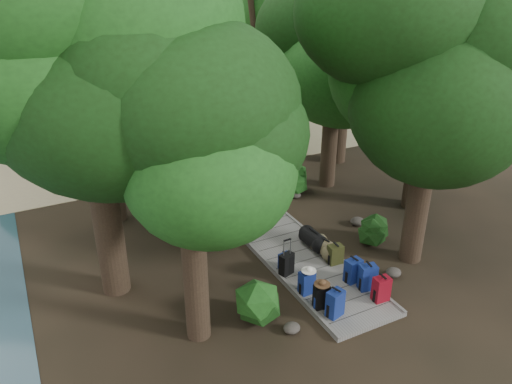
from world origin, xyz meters
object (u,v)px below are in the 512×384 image
backpack_right_c (353,269)px  sun_lounger (220,120)px  backpack_left_a (335,302)px  backpack_right_d (335,253)px  backpack_left_d (285,260)px  kayak (86,145)px  backpack_left_b (322,295)px  backpack_left_c (307,281)px  duffel_right_khaki (324,247)px  suitcase_on_boardwalk (287,264)px  lone_suitcase_on_sand (191,142)px  backpack_right_a (381,288)px  backpack_right_b (368,276)px  duffel_right_black (313,239)px

backpack_right_c → sun_lounger: backpack_right_c is taller
backpack_left_a → backpack_right_d: backpack_left_a is taller
backpack_left_d → kayak: size_ratio=0.16×
sun_lounger → backpack_left_b: bearing=-127.3°
backpack_left_c → duffel_right_khaki: bearing=39.0°
backpack_left_b → sun_lounger: (3.52, 14.30, -0.13)m
suitcase_on_boardwalk → lone_suitcase_on_sand: (1.12, 10.22, -0.04)m
backpack_left_b → backpack_left_c: (-0.02, 0.64, 0.01)m
backpack_right_d → backpack_left_a: bearing=-121.8°
backpack_left_b → backpack_right_a: size_ratio=0.95×
duffel_right_khaki → kayak: duffel_right_khaki is taller
backpack_left_c → suitcase_on_boardwalk: size_ratio=1.12×
backpack_left_b → backpack_right_b: 1.45m
duffel_right_black → kayak: bearing=106.9°
backpack_left_d → lone_suitcase_on_sand: lone_suitcase_on_sand is taller
backpack_right_d → backpack_left_b: bearing=-131.1°
backpack_left_a → backpack_left_c: bearing=81.3°
backpack_right_c → duffel_right_khaki: 1.43m
backpack_right_d → kayak: (-4.44, 12.71, -0.24)m
duffel_right_black → suitcase_on_boardwalk: size_ratio=1.28×
backpack_right_c → lone_suitcase_on_sand: size_ratio=0.98×
backpack_left_d → kayak: bearing=93.1°
sun_lounger → suitcase_on_boardwalk: bearing=-129.2°
duffel_right_black → lone_suitcase_on_sand: (-0.26, 9.36, 0.02)m
backpack_right_d → lone_suitcase_on_sand: bearing=95.3°
backpack_left_b → duffel_right_khaki: backpack_left_b is taller
backpack_left_d → duffel_right_black: (1.29, 0.62, -0.01)m
backpack_right_c → lone_suitcase_on_sand: 11.27m
backpack_left_b → backpack_left_d: (0.05, 1.81, -0.08)m
backpack_left_c → suitcase_on_boardwalk: backpack_left_c is taller
backpack_right_d → duffel_right_black: (-0.07, 1.00, -0.06)m
backpack_left_a → lone_suitcase_on_sand: size_ratio=1.04×
backpack_right_a → kayak: bearing=110.3°
duffel_right_black → kayak: 12.51m
suitcase_on_boardwalk → duffel_right_khaki: bearing=-3.7°
backpack_right_d → kayak: backpack_right_d is taller
backpack_right_a → suitcase_on_boardwalk: 2.50m
duffel_right_black → suitcase_on_boardwalk: bearing=-151.9°
backpack_right_c → sun_lounger: 13.95m
suitcase_on_boardwalk → backpack_left_b: bearing=-106.2°
backpack_right_b → sun_lounger: (2.08, 14.20, -0.17)m
duffel_right_khaki → sun_lounger: 12.54m
backpack_right_a → backpack_right_b: bearing=94.2°
duffel_right_black → lone_suitcase_on_sand: bearing=88.0°
lone_suitcase_on_sand → backpack_right_a: bearing=-100.0°
backpack_right_b → backpack_left_b: bearing=-164.8°
duffel_right_black → backpack_right_c: bearing=-94.0°
backpack_left_a → backpack_left_d: bearing=75.8°
backpack_left_c → backpack_left_d: bearing=83.2°
backpack_right_d → suitcase_on_boardwalk: 1.47m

